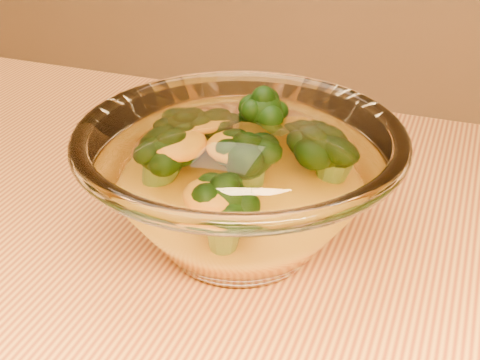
% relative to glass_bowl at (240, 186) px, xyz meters
% --- Properties ---
extents(glass_bowl, '(0.22, 0.22, 0.10)m').
position_rel_glass_bowl_xyz_m(glass_bowl, '(0.00, 0.00, 0.00)').
color(glass_bowl, white).
rests_on(glass_bowl, table).
extents(cheese_sauce, '(0.12, 0.12, 0.03)m').
position_rel_glass_bowl_xyz_m(cheese_sauce, '(-0.00, 0.00, -0.02)').
color(cheese_sauce, orange).
rests_on(cheese_sauce, glass_bowl).
extents(broccoli_heap, '(0.13, 0.13, 0.08)m').
position_rel_glass_bowl_xyz_m(broccoli_heap, '(-0.01, 0.02, 0.01)').
color(broccoli_heap, black).
rests_on(broccoli_heap, cheese_sauce).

